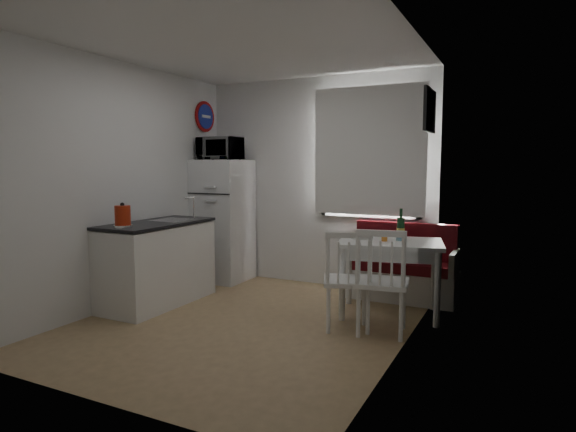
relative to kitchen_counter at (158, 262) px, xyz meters
The scene contains 22 objects.
floor 1.29m from the kitchen_counter, ahead, with size 3.00×3.50×0.02m, color #9A7D52.
ceiling 2.46m from the kitchen_counter, ahead, with size 3.00×3.50×0.02m, color white.
wall_back 2.17m from the kitchen_counter, 53.04° to the left, with size 3.00×0.02×2.60m, color white.
wall_front 2.41m from the kitchen_counter, 57.81° to the right, with size 3.00×0.02×2.60m, color white.
wall_left 0.91m from the kitchen_counter, 152.61° to the right, with size 0.02×3.50×2.60m, color white.
wall_right 2.83m from the kitchen_counter, ahead, with size 0.02×3.50×2.60m, color white.
window 2.72m from the kitchen_counter, 39.47° to the left, with size 1.22×0.06×1.47m, color white.
curtain 2.71m from the kitchen_counter, 38.19° to the left, with size 1.35×0.02×1.50m, color white.
kitchen_counter is the anchor object (origin of this frame).
wall_sign 2.15m from the kitchen_counter, 101.80° to the left, with size 0.40×0.40×0.03m, color navy.
picture_frame 3.25m from the kitchen_counter, 19.45° to the left, with size 0.04×0.52×0.42m, color black.
bench 2.72m from the kitchen_counter, 29.88° to the left, with size 1.20×0.46×0.86m.
dining_table 2.49m from the kitchen_counter, 16.89° to the left, with size 1.14×0.91×0.76m.
chair_left 2.13m from the kitchen_counter, ahead, with size 0.56×0.55×0.50m.
chair_right 2.45m from the kitchen_counter, ahead, with size 0.51×0.50×0.52m.
fridge 1.29m from the kitchen_counter, 89.10° to the left, with size 0.63×0.63×1.58m, color white.
microwave 1.74m from the kitchen_counter, 89.06° to the left, with size 0.52×0.36×0.29m, color white.
kettle 0.78m from the kitchen_counter, 84.72° to the right, with size 0.18×0.18×0.24m, color red.
wine_bottle 2.62m from the kitchen_counter, 18.53° to the left, with size 0.08×0.08×0.32m, color #123A1C, non-canonical shape.
drinking_glass_orange 2.44m from the kitchen_counter, 16.10° to the left, with size 0.06×0.06×0.10m, color orange.
drinking_glass_blue 2.59m from the kitchen_counter, 17.47° to the left, with size 0.06×0.06×0.10m, color #6D9FB9.
plate 2.22m from the kitchen_counter, 19.65° to the left, with size 0.24×0.24×0.02m, color white.
Camera 1 is at (2.36, -3.85, 1.51)m, focal length 30.00 mm.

